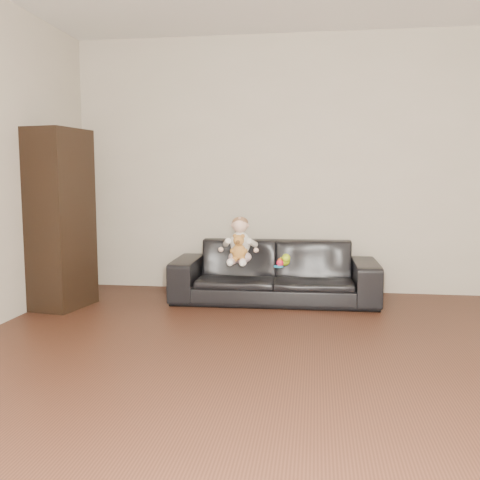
# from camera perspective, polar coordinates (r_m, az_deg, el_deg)

# --- Properties ---
(floor) EXTENTS (5.50, 5.50, 0.00)m
(floor) POSITION_cam_1_polar(r_m,az_deg,el_deg) (3.00, 7.94, -16.38)
(floor) COLOR #3F2116
(floor) RESTS_ON ground
(wall_back) EXTENTS (5.00, 0.00, 5.00)m
(wall_back) POSITION_cam_1_polar(r_m,az_deg,el_deg) (5.51, 8.24, 7.95)
(wall_back) COLOR #B4AB97
(wall_back) RESTS_ON ground
(sofa) EXTENTS (1.94, 0.80, 0.56)m
(sofa) POSITION_cam_1_polar(r_m,az_deg,el_deg) (5.10, 3.71, -3.38)
(sofa) COLOR black
(sofa) RESTS_ON floor
(cabinet) EXTENTS (0.48, 0.61, 1.60)m
(cabinet) POSITION_cam_1_polar(r_m,az_deg,el_deg) (5.05, -18.67, 2.11)
(cabinet) COLOR black
(cabinet) RESTS_ON floor
(shelf_item) EXTENTS (0.22, 0.28, 0.28)m
(shelf_item) POSITION_cam_1_polar(r_m,az_deg,el_deg) (5.03, -18.61, 6.20)
(shelf_item) COLOR silver
(shelf_item) RESTS_ON cabinet
(baby) EXTENTS (0.29, 0.36, 0.44)m
(baby) POSITION_cam_1_polar(r_m,az_deg,el_deg) (4.99, -0.02, -0.32)
(baby) COLOR silver
(baby) RESTS_ON sofa
(teddy_bear) EXTENTS (0.15, 0.15, 0.24)m
(teddy_bear) POSITION_cam_1_polar(r_m,az_deg,el_deg) (4.86, -0.13, -0.84)
(teddy_bear) COLOR #B47933
(teddy_bear) RESTS_ON sofa
(toy_green) EXTENTS (0.12, 0.14, 0.09)m
(toy_green) POSITION_cam_1_polar(r_m,az_deg,el_deg) (4.90, 4.75, -2.25)
(toy_green) COLOR #A9CF18
(toy_green) RESTS_ON sofa
(toy_rattle) EXTENTS (0.07, 0.07, 0.07)m
(toy_rattle) POSITION_cam_1_polar(r_m,az_deg,el_deg) (4.85, 4.30, -2.46)
(toy_rattle) COLOR red
(toy_rattle) RESTS_ON sofa
(toy_blue_disc) EXTENTS (0.11, 0.11, 0.01)m
(toy_blue_disc) POSITION_cam_1_polar(r_m,az_deg,el_deg) (4.83, 4.12, -2.82)
(toy_blue_disc) COLOR #1785BE
(toy_blue_disc) RESTS_ON sofa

